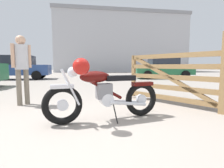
{
  "coord_description": "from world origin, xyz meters",
  "views": [
    {
      "loc": [
        -0.06,
        -2.68,
        0.94
      ],
      "look_at": [
        0.33,
        1.23,
        0.54
      ],
      "focal_mm": 28.13,
      "sensor_mm": 36.0,
      "label": 1
    }
  ],
  "objects": [
    {
      "name": "vintage_motorcycle",
      "position": [
        0.08,
        0.29,
        0.49
      ],
      "size": [
        2.04,
        0.86,
        1.07
      ],
      "rotation": [
        0.0,
        0.0,
        3.4
      ],
      "color": "black",
      "rests_on": "ground_plane"
    },
    {
      "name": "industrial_building",
      "position": [
        4.32,
        28.59,
        4.77
      ],
      "size": [
        21.9,
        11.23,
        9.52
      ],
      "rotation": [
        0.0,
        0.0,
        0.06
      ],
      "color": "#B2B2B7",
      "rests_on": "ground_plane"
    },
    {
      "name": "blue_hatchback_right",
      "position": [
        -5.38,
        10.36,
        0.84
      ],
      "size": [
        4.33,
        2.19,
        1.67
      ],
      "rotation": [
        0.0,
        0.0,
        0.08
      ],
      "color": "black",
      "rests_on": "ground_plane"
    },
    {
      "name": "bystander",
      "position": [
        -1.78,
        1.72,
        1.02
      ],
      "size": [
        0.36,
        0.34,
        1.66
      ],
      "rotation": [
        0.0,
        0.0,
        2.33
      ],
      "color": "#706656",
      "rests_on": "ground_plane"
    },
    {
      "name": "white_estate_far",
      "position": [
        5.1,
        10.12,
        0.84
      ],
      "size": [
        4.31,
        2.14,
        1.67
      ],
      "rotation": [
        0.0,
        0.0,
        3.07
      ],
      "color": "black",
      "rests_on": "ground_plane"
    },
    {
      "name": "ground_plane",
      "position": [
        0.0,
        0.0,
        0.0
      ],
      "size": [
        80.0,
        80.0,
        0.0
      ],
      "primitive_type": "plane",
      "color": "gray"
    },
    {
      "name": "timber_gate",
      "position": [
        1.95,
        1.22,
        0.7
      ],
      "size": [
        1.57,
        2.15,
        1.6
      ],
      "rotation": [
        0.0,
        0.0,
        2.19
      ],
      "color": "olive",
      "rests_on": "ground_plane"
    }
  ]
}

